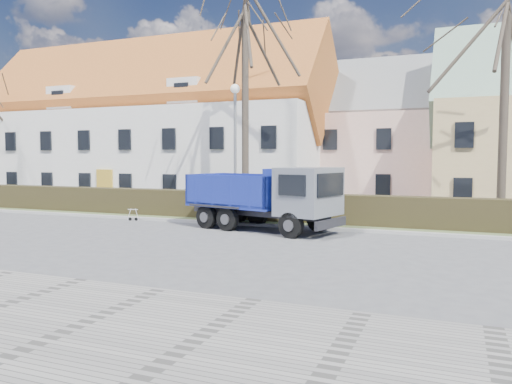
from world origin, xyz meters
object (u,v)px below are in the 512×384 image
at_px(dump_truck, 258,197).
at_px(cart_frame, 129,214).
at_px(streetlight, 235,151).
at_px(parked_car_a, 203,198).

height_order(dump_truck, cart_frame, dump_truck).
relative_size(streetlight, cart_frame, 9.75).
xyz_separation_m(dump_truck, parked_car_a, (-5.74, 6.00, -0.68)).
bearing_deg(parked_car_a, streetlight, -117.53).
relative_size(dump_truck, parked_car_a, 1.72).
bearing_deg(streetlight, cart_frame, -145.05).
relative_size(dump_truck, streetlight, 1.02).
relative_size(streetlight, parked_car_a, 1.69).
bearing_deg(dump_truck, parked_car_a, 148.95).
bearing_deg(dump_truck, streetlight, 142.39).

